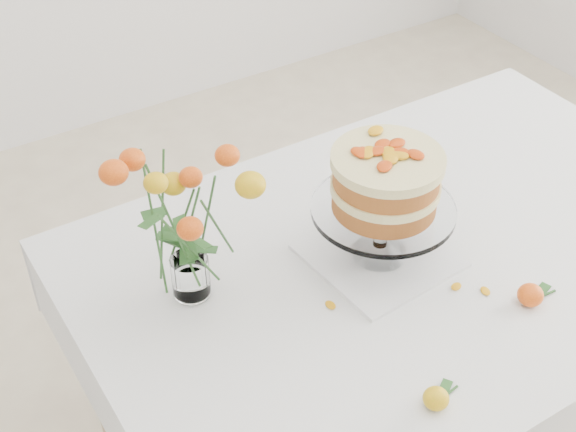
% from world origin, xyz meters
% --- Properties ---
extents(table, '(1.43, 0.93, 0.76)m').
position_xyz_m(table, '(0.00, 0.00, 0.67)').
color(table, '#A2845F').
rests_on(table, ground).
extents(napkin, '(0.29, 0.29, 0.01)m').
position_xyz_m(napkin, '(-0.10, 0.01, 0.76)').
color(napkin, white).
rests_on(napkin, table).
extents(cake_stand, '(0.29, 0.29, 0.26)m').
position_xyz_m(cake_stand, '(-0.10, 0.01, 0.94)').
color(cake_stand, white).
rests_on(cake_stand, napkin).
extents(rose_vase, '(0.27, 0.27, 0.37)m').
position_xyz_m(rose_vase, '(-0.47, 0.12, 0.97)').
color(rose_vase, white).
rests_on(rose_vase, table).
extents(loose_rose_near, '(0.08, 0.05, 0.04)m').
position_xyz_m(loose_rose_near, '(-0.24, -0.34, 0.78)').
color(loose_rose_near, '#EDA514').
rests_on(loose_rose_near, table).
extents(loose_rose_far, '(0.09, 0.05, 0.04)m').
position_xyz_m(loose_rose_far, '(0.07, -0.25, 0.78)').
color(loose_rose_far, '#CB3E09').
rests_on(loose_rose_far, table).
extents(stray_petal_a, '(0.03, 0.02, 0.00)m').
position_xyz_m(stray_petal_a, '(-0.12, -0.10, 0.76)').
color(stray_petal_a, orange).
rests_on(stray_petal_a, table).
extents(stray_petal_b, '(0.03, 0.02, 0.00)m').
position_xyz_m(stray_petal_b, '(-0.02, -0.14, 0.76)').
color(stray_petal_b, orange).
rests_on(stray_petal_b, table).
extents(stray_petal_c, '(0.03, 0.02, 0.00)m').
position_xyz_m(stray_petal_c, '(0.02, -0.18, 0.76)').
color(stray_petal_c, orange).
rests_on(stray_petal_c, table).
extents(stray_petal_d, '(0.03, 0.02, 0.00)m').
position_xyz_m(stray_petal_d, '(-0.26, -0.05, 0.76)').
color(stray_petal_d, orange).
rests_on(stray_petal_d, table).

